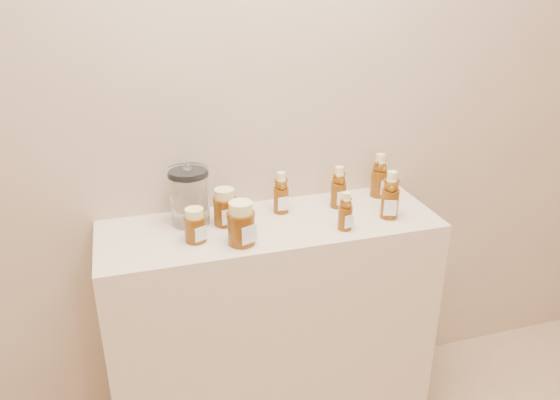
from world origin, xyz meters
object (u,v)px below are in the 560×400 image
object	(u,v)px
bear_bottle_back_left	(281,190)
glass_canister	(189,194)
display_table	(272,328)
bear_bottle_front_left	(346,209)
honey_jar_left	(195,225)

from	to	relation	value
bear_bottle_back_left	glass_canister	size ratio (longest dim) A/B	0.80
display_table	glass_canister	xyz separation A→B (m)	(-0.27, 0.09, 0.56)
glass_canister	bear_bottle_front_left	bearing A→B (deg)	-22.06
honey_jar_left	glass_canister	xyz separation A→B (m)	(0.00, 0.14, 0.05)
display_table	bear_bottle_back_left	xyz separation A→B (m)	(0.06, 0.08, 0.54)
bear_bottle_back_left	glass_canister	xyz separation A→B (m)	(-0.33, 0.01, 0.02)
bear_bottle_front_left	display_table	bearing A→B (deg)	143.33
bear_bottle_front_left	honey_jar_left	xyz separation A→B (m)	(-0.50, 0.06, -0.02)
bear_bottle_back_left	honey_jar_left	xyz separation A→B (m)	(-0.33, -0.14, -0.03)
bear_bottle_back_left	bear_bottle_front_left	world-z (taller)	bear_bottle_back_left
bear_bottle_front_left	glass_canister	size ratio (longest dim) A/B	0.70
bear_bottle_front_left	glass_canister	xyz separation A→B (m)	(-0.50, 0.20, 0.03)
bear_bottle_back_left	bear_bottle_front_left	bearing A→B (deg)	-48.35
display_table	bear_bottle_front_left	distance (m)	0.59
display_table	bear_bottle_front_left	xyz separation A→B (m)	(0.23, -0.11, 0.53)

